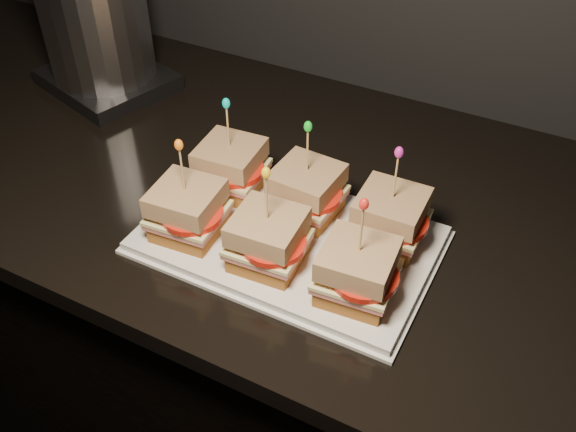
% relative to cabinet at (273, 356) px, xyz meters
% --- Properties ---
extents(cabinet, '(2.18, 0.68, 0.91)m').
position_rel_cabinet_xyz_m(cabinet, '(0.00, 0.00, 0.00)').
color(cabinet, black).
rests_on(cabinet, ground).
extents(granite_slab, '(2.22, 0.72, 0.04)m').
position_rel_cabinet_xyz_m(granite_slab, '(0.00, -0.00, 0.47)').
color(granite_slab, black).
rests_on(granite_slab, cabinet).
extents(platter, '(0.42, 0.26, 0.02)m').
position_rel_cabinet_xyz_m(platter, '(0.10, -0.13, 0.50)').
color(platter, white).
rests_on(platter, granite_slab).
extents(platter_rim, '(0.43, 0.27, 0.01)m').
position_rel_cabinet_xyz_m(platter_rim, '(0.10, -0.13, 0.49)').
color(platter_rim, white).
rests_on(platter_rim, granite_slab).
extents(sandwich_0_bread_bot, '(0.10, 0.10, 0.02)m').
position_rel_cabinet_xyz_m(sandwich_0_bread_bot, '(-0.03, -0.07, 0.52)').
color(sandwich_0_bread_bot, brown).
rests_on(sandwich_0_bread_bot, platter).
extents(sandwich_0_ham, '(0.11, 0.10, 0.01)m').
position_rel_cabinet_xyz_m(sandwich_0_ham, '(-0.03, -0.07, 0.53)').
color(sandwich_0_ham, '#C05F57').
rests_on(sandwich_0_ham, sandwich_0_bread_bot).
extents(sandwich_0_cheese, '(0.11, 0.10, 0.01)m').
position_rel_cabinet_xyz_m(sandwich_0_cheese, '(-0.03, -0.07, 0.54)').
color(sandwich_0_cheese, '#F9F0A1').
rests_on(sandwich_0_cheese, sandwich_0_ham).
extents(sandwich_0_tomato, '(0.09, 0.09, 0.01)m').
position_rel_cabinet_xyz_m(sandwich_0_tomato, '(-0.02, -0.08, 0.55)').
color(sandwich_0_tomato, red).
rests_on(sandwich_0_tomato, sandwich_0_cheese).
extents(sandwich_0_bread_top, '(0.10, 0.10, 0.03)m').
position_rel_cabinet_xyz_m(sandwich_0_bread_top, '(-0.03, -0.07, 0.57)').
color(sandwich_0_bread_top, '#71340F').
rests_on(sandwich_0_bread_top, sandwich_0_tomato).
extents(sandwich_0_pick, '(0.00, 0.00, 0.09)m').
position_rel_cabinet_xyz_m(sandwich_0_pick, '(-0.03, -0.07, 0.62)').
color(sandwich_0_pick, tan).
rests_on(sandwich_0_pick, sandwich_0_bread_top).
extents(sandwich_0_frill, '(0.01, 0.01, 0.02)m').
position_rel_cabinet_xyz_m(sandwich_0_frill, '(-0.03, -0.07, 0.66)').
color(sandwich_0_frill, '#04B5A9').
rests_on(sandwich_0_frill, sandwich_0_pick).
extents(sandwich_1_bread_bot, '(0.09, 0.09, 0.02)m').
position_rel_cabinet_xyz_m(sandwich_1_bread_bot, '(0.10, -0.07, 0.52)').
color(sandwich_1_bread_bot, brown).
rests_on(sandwich_1_bread_bot, platter).
extents(sandwich_1_ham, '(0.10, 0.10, 0.01)m').
position_rel_cabinet_xyz_m(sandwich_1_ham, '(0.10, -0.07, 0.53)').
color(sandwich_1_ham, '#C05F57').
rests_on(sandwich_1_ham, sandwich_1_bread_bot).
extents(sandwich_1_cheese, '(0.11, 0.10, 0.01)m').
position_rel_cabinet_xyz_m(sandwich_1_cheese, '(0.10, -0.07, 0.54)').
color(sandwich_1_cheese, '#F9F0A1').
rests_on(sandwich_1_cheese, sandwich_1_ham).
extents(sandwich_1_tomato, '(0.09, 0.09, 0.01)m').
position_rel_cabinet_xyz_m(sandwich_1_tomato, '(0.12, -0.08, 0.55)').
color(sandwich_1_tomato, red).
rests_on(sandwich_1_tomato, sandwich_1_cheese).
extents(sandwich_1_bread_top, '(0.10, 0.10, 0.03)m').
position_rel_cabinet_xyz_m(sandwich_1_bread_top, '(0.10, -0.07, 0.57)').
color(sandwich_1_bread_top, '#71340F').
rests_on(sandwich_1_bread_top, sandwich_1_tomato).
extents(sandwich_1_pick, '(0.00, 0.00, 0.09)m').
position_rel_cabinet_xyz_m(sandwich_1_pick, '(0.10, -0.07, 0.62)').
color(sandwich_1_pick, tan).
rests_on(sandwich_1_pick, sandwich_1_bread_top).
extents(sandwich_1_frill, '(0.01, 0.01, 0.02)m').
position_rel_cabinet_xyz_m(sandwich_1_frill, '(0.10, -0.07, 0.66)').
color(sandwich_1_frill, green).
rests_on(sandwich_1_frill, sandwich_1_pick).
extents(sandwich_2_bread_bot, '(0.09, 0.09, 0.02)m').
position_rel_cabinet_xyz_m(sandwich_2_bread_bot, '(0.24, -0.07, 0.52)').
color(sandwich_2_bread_bot, brown).
rests_on(sandwich_2_bread_bot, platter).
extents(sandwich_2_ham, '(0.10, 0.10, 0.01)m').
position_rel_cabinet_xyz_m(sandwich_2_ham, '(0.24, -0.07, 0.53)').
color(sandwich_2_ham, '#C05F57').
rests_on(sandwich_2_ham, sandwich_2_bread_bot).
extents(sandwich_2_cheese, '(0.10, 0.10, 0.01)m').
position_rel_cabinet_xyz_m(sandwich_2_cheese, '(0.24, -0.07, 0.54)').
color(sandwich_2_cheese, '#F9F0A1').
rests_on(sandwich_2_cheese, sandwich_2_ham).
extents(sandwich_2_tomato, '(0.09, 0.09, 0.01)m').
position_rel_cabinet_xyz_m(sandwich_2_tomato, '(0.25, -0.08, 0.55)').
color(sandwich_2_tomato, red).
rests_on(sandwich_2_tomato, sandwich_2_cheese).
extents(sandwich_2_bread_top, '(0.09, 0.09, 0.03)m').
position_rel_cabinet_xyz_m(sandwich_2_bread_top, '(0.24, -0.07, 0.57)').
color(sandwich_2_bread_top, '#71340F').
rests_on(sandwich_2_bread_top, sandwich_2_tomato).
extents(sandwich_2_pick, '(0.00, 0.00, 0.09)m').
position_rel_cabinet_xyz_m(sandwich_2_pick, '(0.24, -0.07, 0.62)').
color(sandwich_2_pick, tan).
rests_on(sandwich_2_pick, sandwich_2_bread_top).
extents(sandwich_2_frill, '(0.01, 0.01, 0.02)m').
position_rel_cabinet_xyz_m(sandwich_2_frill, '(0.24, -0.07, 0.66)').
color(sandwich_2_frill, '#C52295').
rests_on(sandwich_2_frill, sandwich_2_pick).
extents(sandwich_3_bread_bot, '(0.10, 0.10, 0.02)m').
position_rel_cabinet_xyz_m(sandwich_3_bread_bot, '(-0.03, -0.19, 0.52)').
color(sandwich_3_bread_bot, brown).
rests_on(sandwich_3_bread_bot, platter).
extents(sandwich_3_ham, '(0.11, 0.10, 0.01)m').
position_rel_cabinet_xyz_m(sandwich_3_ham, '(-0.03, -0.19, 0.53)').
color(sandwich_3_ham, '#C05F57').
rests_on(sandwich_3_ham, sandwich_3_bread_bot).
extents(sandwich_3_cheese, '(0.11, 0.10, 0.01)m').
position_rel_cabinet_xyz_m(sandwich_3_cheese, '(-0.03, -0.19, 0.54)').
color(sandwich_3_cheese, '#F9F0A1').
rests_on(sandwich_3_cheese, sandwich_3_ham).
extents(sandwich_3_tomato, '(0.09, 0.09, 0.01)m').
position_rel_cabinet_xyz_m(sandwich_3_tomato, '(-0.02, -0.19, 0.55)').
color(sandwich_3_tomato, red).
rests_on(sandwich_3_tomato, sandwich_3_cheese).
extents(sandwich_3_bread_top, '(0.10, 0.10, 0.03)m').
position_rel_cabinet_xyz_m(sandwich_3_bread_top, '(-0.03, -0.19, 0.57)').
color(sandwich_3_bread_top, '#71340F').
rests_on(sandwich_3_bread_top, sandwich_3_tomato).
extents(sandwich_3_pick, '(0.00, 0.00, 0.09)m').
position_rel_cabinet_xyz_m(sandwich_3_pick, '(-0.03, -0.19, 0.62)').
color(sandwich_3_pick, tan).
rests_on(sandwich_3_pick, sandwich_3_bread_top).
extents(sandwich_3_frill, '(0.01, 0.01, 0.02)m').
position_rel_cabinet_xyz_m(sandwich_3_frill, '(-0.03, -0.19, 0.66)').
color(sandwich_3_frill, orange).
rests_on(sandwich_3_frill, sandwich_3_pick).
extents(sandwich_4_bread_bot, '(0.10, 0.10, 0.02)m').
position_rel_cabinet_xyz_m(sandwich_4_bread_bot, '(0.10, -0.19, 0.52)').
color(sandwich_4_bread_bot, brown).
rests_on(sandwich_4_bread_bot, platter).
extents(sandwich_4_ham, '(0.10, 0.10, 0.01)m').
position_rel_cabinet_xyz_m(sandwich_4_ham, '(0.10, -0.19, 0.53)').
color(sandwich_4_ham, '#C05F57').
rests_on(sandwich_4_ham, sandwich_4_bread_bot).
extents(sandwich_4_cheese, '(0.11, 0.10, 0.01)m').
position_rel_cabinet_xyz_m(sandwich_4_cheese, '(0.10, -0.19, 0.54)').
color(sandwich_4_cheese, '#F9F0A1').
rests_on(sandwich_4_cheese, sandwich_4_ham).
extents(sandwich_4_tomato, '(0.09, 0.09, 0.01)m').
position_rel_cabinet_xyz_m(sandwich_4_tomato, '(0.12, -0.19, 0.55)').
color(sandwich_4_tomato, red).
rests_on(sandwich_4_tomato, sandwich_4_cheese).
extents(sandwich_4_bread_top, '(0.10, 0.10, 0.03)m').
position_rel_cabinet_xyz_m(sandwich_4_bread_top, '(0.10, -0.19, 0.57)').
color(sandwich_4_bread_top, '#71340F').
rests_on(sandwich_4_bread_top, sandwich_4_tomato).
extents(sandwich_4_pick, '(0.00, 0.00, 0.09)m').
position_rel_cabinet_xyz_m(sandwich_4_pick, '(0.10, -0.19, 0.62)').
color(sandwich_4_pick, tan).
rests_on(sandwich_4_pick, sandwich_4_bread_top).
extents(sandwich_4_frill, '(0.01, 0.01, 0.02)m').
position_rel_cabinet_xyz_m(sandwich_4_frill, '(0.10, -0.19, 0.66)').
color(sandwich_4_frill, yellow).
rests_on(sandwich_4_frill, sandwich_4_pick).
extents(sandwich_5_bread_bot, '(0.10, 0.10, 0.02)m').
position_rel_cabinet_xyz_m(sandwich_5_bread_bot, '(0.24, -0.19, 0.52)').
color(sandwich_5_bread_bot, brown).
rests_on(sandwich_5_bread_bot, platter).
extents(sandwich_5_ham, '(0.11, 0.10, 0.01)m').
position_rel_cabinet_xyz_m(sandwich_5_ham, '(0.24, -0.19, 0.53)').
color(sandwich_5_ham, '#C05F57').
rests_on(sandwich_5_ham, sandwich_5_bread_bot).
extents(sandwich_5_cheese, '(0.11, 0.10, 0.01)m').
position_rel_cabinet_xyz_m(sandwich_5_cheese, '(0.24, -0.19, 0.54)').
color(sandwich_5_cheese, '#F9F0A1').
rests_on(sandwich_5_cheese, sandwich_5_ham).
extents(sandwich_5_tomato, '(0.09, 0.09, 0.01)m').
position_rel_cabinet_xyz_m(sandwich_5_tomato, '(0.25, -0.19, 0.55)').
color(sandwich_5_tomato, red).
rests_on(sandwich_5_tomato, sandwich_5_cheese).
extents(sandwich_5_bread_top, '(0.10, 0.10, 0.03)m').
position_rel_cabinet_xyz_m(sandwich_5_bread_top, '(0.24, -0.19, 0.57)').
color(sandwich_5_bread_top, '#71340F').
rests_on(sandwich_5_bread_top, sandwich_5_tomato).
extents(sandwich_5_pick, '(0.00, 0.00, 0.09)m').
position_rel_cabinet_xyz_m(sandwich_5_pick, '(0.24, -0.19, 0.62)').
color(sandwich_5_pick, tan).
rests_on(sandwich_5_pick, sandwich_5_bread_top).
extents(sandwich_5_frill, '(0.01, 0.01, 0.02)m').
position_rel_cabinet_xyz_m(sandwich_5_frill, '(0.24, -0.19, 0.66)').
color(sandwich_5_frill, red).
rests_on(sandwich_5_frill, sandwich_5_pick).
extents(appliance_base, '(0.29, 0.26, 0.03)m').
position_rel_cabinet_xyz_m(appliance_base, '(-0.44, 0.12, 0.50)').
color(appliance_base, '#262628').
rests_on(appliance_base, granite_slab).
extents(appliance_body, '(0.20, 0.20, 0.26)m').
position_rel_cabinet_xyz_m(appliance_body, '(-0.44, 0.12, 0.65)').
color(appliance_body, silver).
rests_on(appliance_body, appliance_base).
extents(appliance, '(0.24, 0.20, 0.31)m').
position_rel_cabinet_xyz_m(appliance, '(-0.44, 0.12, 0.64)').
color(appliance, silver).
rests_on(appliance, granite_slab).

